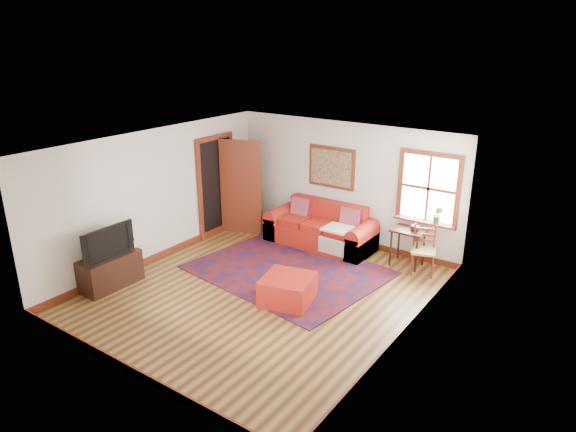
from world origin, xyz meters
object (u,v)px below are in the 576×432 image
Objects in this scene: ladder_back_chair at (424,248)px; media_cabinet at (111,271)px; red_leather_sofa at (321,231)px; red_ottoman at (288,290)px; side_table at (408,236)px.

ladder_back_chair is 5.51m from media_cabinet.
red_leather_sofa is 2.20m from ladder_back_chair.
red_ottoman is 0.75× the size of media_cabinet.
side_table is 0.40m from ladder_back_chair.
red_ottoman is 2.69m from ladder_back_chair.
side_table is at bearing 44.19° from media_cabinet.
red_ottoman is 2.66m from side_table.
red_leather_sofa is at bearing 178.17° from ladder_back_chair.
media_cabinet is (-1.99, -3.65, -0.00)m from red_leather_sofa.
side_table is (1.83, 0.06, 0.30)m from red_leather_sofa.
red_ottoman is at bearing -121.00° from ladder_back_chair.
red_leather_sofa is at bearing -178.00° from side_table.
red_leather_sofa is 2.50m from red_ottoman.
side_table reaches higher than media_cabinet.
red_ottoman is at bearing 24.68° from media_cabinet.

